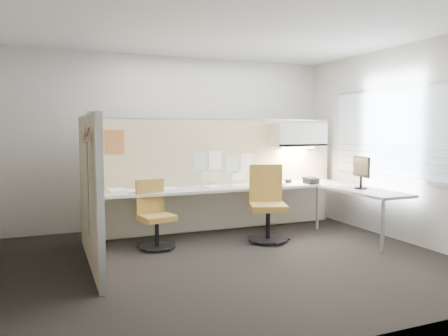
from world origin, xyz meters
name	(u,v)px	position (x,y,z in m)	size (l,w,h in m)	color
floor	(223,261)	(0.00, 0.00, -0.01)	(5.50, 4.50, 0.01)	black
ceiling	(223,26)	(0.00, 0.00, 2.80)	(5.50, 4.50, 0.01)	white
wall_back	(172,142)	(0.00, 2.25, 1.40)	(5.50, 0.02, 2.80)	beige
wall_front	(342,157)	(0.00, -2.25, 1.40)	(5.50, 0.02, 2.80)	beige
wall_right	(401,144)	(2.75, 0.00, 1.40)	(0.02, 4.50, 2.80)	beige
window_pane	(400,133)	(2.73, 0.00, 1.55)	(0.01, 2.80, 1.30)	#919EA8
partition_back	(217,175)	(0.55, 1.60, 0.88)	(4.10, 0.06, 1.75)	beige
partition_left	(90,191)	(-1.50, 0.50, 0.88)	(0.06, 2.20, 1.75)	beige
desk	(252,195)	(0.93, 1.13, 0.60)	(4.00, 2.07, 0.73)	beige
overhead_bin	(298,135)	(1.90, 1.39, 1.51)	(0.90, 0.36, 0.38)	beige
task_light_strip	(298,148)	(1.90, 1.39, 1.30)	(0.60, 0.06, 0.02)	#FFEABF
pinned_papers	(223,165)	(0.63, 1.57, 1.03)	(1.01, 0.00, 0.47)	#8CBF8C
poster	(114,142)	(-1.05, 1.57, 1.42)	(0.28, 0.00, 0.35)	orange
chair_left	(154,217)	(-0.63, 0.91, 0.42)	(0.50, 0.52, 0.91)	black
chair_right	(267,206)	(0.96, 0.69, 0.50)	(0.64, 0.65, 1.07)	black
monitor	(361,170)	(2.30, 0.29, 1.00)	(0.19, 0.45, 0.47)	black
phone	(311,181)	(1.97, 1.10, 0.78)	(0.23, 0.22, 0.12)	black
stapler	(275,181)	(1.50, 1.42, 0.76)	(0.14, 0.04, 0.05)	black
tape_dispenser	(288,181)	(1.69, 1.33, 0.76)	(0.10, 0.06, 0.06)	black
coat_hook	(86,146)	(-1.58, -0.18, 1.43)	(0.18, 0.41, 1.26)	silver
paper_stack_0	(136,191)	(-0.82, 1.22, 0.74)	(0.23, 0.30, 0.03)	white
paper_stack_1	(168,189)	(-0.33, 1.32, 0.74)	(0.23, 0.30, 0.02)	white
paper_stack_2	(212,187)	(0.30, 1.18, 0.75)	(0.23, 0.30, 0.03)	white
paper_stack_3	(240,186)	(0.78, 1.24, 0.74)	(0.23, 0.30, 0.02)	white
paper_stack_4	(275,184)	(1.39, 1.23, 0.74)	(0.23, 0.30, 0.03)	white
paper_stack_5	(340,186)	(2.20, 0.66, 0.74)	(0.23, 0.30, 0.02)	white
paper_stack_6	(117,191)	(-1.07, 1.31, 0.75)	(0.23, 0.30, 0.04)	white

